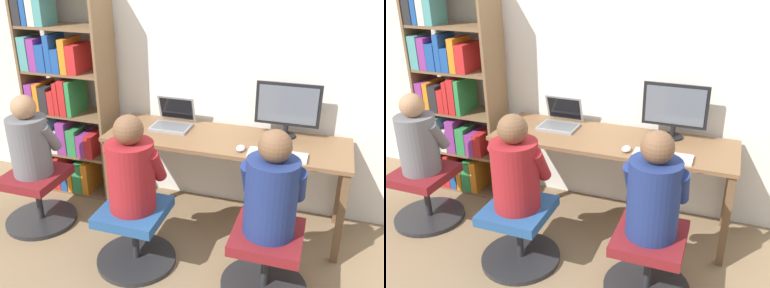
% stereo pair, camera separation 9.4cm
% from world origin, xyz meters
% --- Properties ---
extents(ground_plane, '(14.00, 14.00, 0.00)m').
position_xyz_m(ground_plane, '(0.00, 0.00, 0.00)').
color(ground_plane, '#846B4C').
extents(wall_back, '(10.00, 0.05, 2.60)m').
position_xyz_m(wall_back, '(0.00, 0.66, 1.30)').
color(wall_back, silver).
rests_on(wall_back, ground_plane).
extents(desk, '(1.85, 0.60, 0.74)m').
position_xyz_m(desk, '(0.00, 0.30, 0.66)').
color(desk, brown).
rests_on(desk, ground_plane).
extents(desktop_monitor, '(0.48, 0.16, 0.42)m').
position_xyz_m(desktop_monitor, '(0.42, 0.47, 0.97)').
color(desktop_monitor, black).
rests_on(desktop_monitor, desk).
extents(laptop, '(0.31, 0.29, 0.23)m').
position_xyz_m(laptop, '(-0.47, 0.40, 0.79)').
color(laptop, gray).
rests_on(laptop, desk).
extents(keyboard, '(0.41, 0.14, 0.03)m').
position_xyz_m(keyboard, '(0.42, 0.09, 0.75)').
color(keyboard, silver).
rests_on(keyboard, desk).
extents(computer_mouse_by_keyboard, '(0.06, 0.09, 0.04)m').
position_xyz_m(computer_mouse_by_keyboard, '(0.16, 0.11, 0.76)').
color(computer_mouse_by_keyboard, silver).
rests_on(computer_mouse_by_keyboard, desk).
extents(office_chair_left, '(0.56, 0.56, 0.45)m').
position_xyz_m(office_chair_left, '(0.45, -0.39, 0.23)').
color(office_chair_left, '#262628').
rests_on(office_chair_left, ground_plane).
extents(office_chair_right, '(0.56, 0.56, 0.45)m').
position_xyz_m(office_chair_right, '(-0.46, -0.40, 0.23)').
color(office_chair_right, '#262628').
rests_on(office_chair_right, ground_plane).
extents(person_at_monitor, '(0.39, 0.34, 0.68)m').
position_xyz_m(person_at_monitor, '(0.45, -0.39, 0.74)').
color(person_at_monitor, navy).
rests_on(person_at_monitor, office_chair_left).
extents(person_at_laptop, '(0.39, 0.33, 0.66)m').
position_xyz_m(person_at_laptop, '(-0.46, -0.40, 0.73)').
color(person_at_laptop, maroon).
rests_on(person_at_laptop, office_chair_right).
extents(bookshelf, '(0.76, 0.34, 1.87)m').
position_xyz_m(bookshelf, '(-1.49, 0.39, 0.86)').
color(bookshelf, brown).
rests_on(bookshelf, ground_plane).
extents(office_chair_side, '(0.56, 0.56, 0.45)m').
position_xyz_m(office_chair_side, '(-1.42, -0.19, 0.23)').
color(office_chair_side, '#262628').
rests_on(office_chair_side, ground_plane).
extents(person_near_shelf, '(0.37, 0.32, 0.64)m').
position_xyz_m(person_near_shelf, '(-1.42, -0.18, 0.72)').
color(person_near_shelf, slate).
rests_on(person_near_shelf, office_chair_side).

